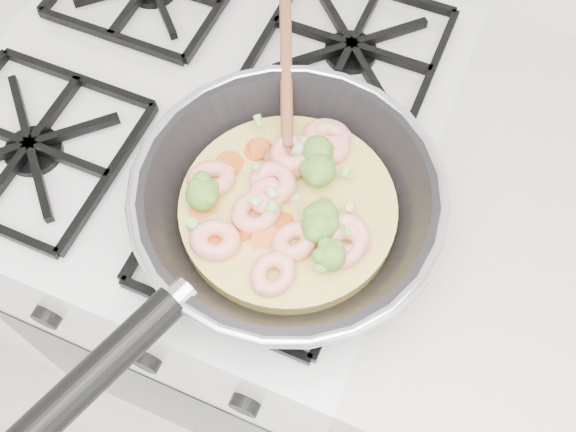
% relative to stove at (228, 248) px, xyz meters
% --- Properties ---
extents(stove, '(0.60, 0.60, 0.92)m').
position_rel_stove_xyz_m(stove, '(0.00, 0.00, 0.00)').
color(stove, white).
rests_on(stove, ground).
extents(skillet, '(0.34, 0.66, 0.09)m').
position_rel_stove_xyz_m(skillet, '(0.17, -0.13, 0.50)').
color(skillet, black).
rests_on(skillet, stove).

